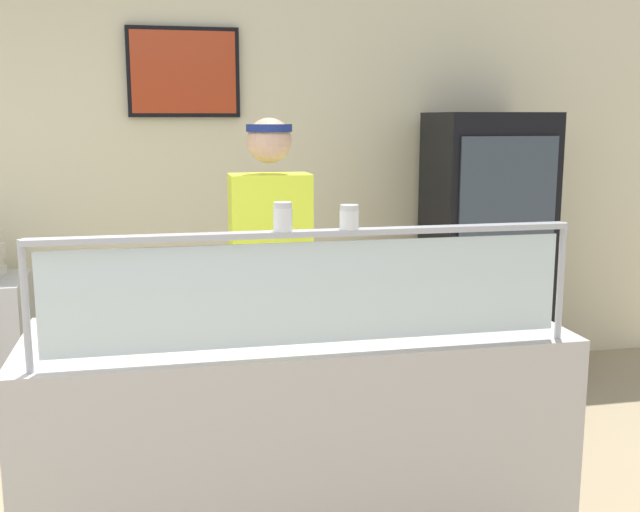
% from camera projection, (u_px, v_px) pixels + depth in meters
% --- Properties ---
extents(ground_plane, '(12.00, 12.00, 0.00)m').
position_uv_depth(ground_plane, '(275.00, 482.00, 3.70)').
color(ground_plane, tan).
rests_on(ground_plane, ground).
extents(shop_rear_unit, '(6.46, 0.13, 2.70)m').
position_uv_depth(shop_rear_unit, '(235.00, 179.00, 5.02)').
color(shop_rear_unit, beige).
rests_on(shop_rear_unit, ground).
extents(serving_counter, '(2.06, 0.77, 0.95)m').
position_uv_depth(serving_counter, '(297.00, 443.00, 3.03)').
color(serving_counter, '#BCB7B2').
rests_on(serving_counter, ground).
extents(sneeze_guard, '(1.89, 0.06, 0.44)m').
position_uv_depth(sneeze_guard, '(313.00, 276.00, 2.58)').
color(sneeze_guard, '#B2B5BC').
rests_on(sneeze_guard, serving_counter).
extents(pizza_tray, '(0.46, 0.46, 0.04)m').
position_uv_depth(pizza_tray, '(302.00, 321.00, 2.98)').
color(pizza_tray, '#9EA0A8').
rests_on(pizza_tray, serving_counter).
extents(pizza_server, '(0.11, 0.29, 0.01)m').
position_uv_depth(pizza_server, '(297.00, 318.00, 2.96)').
color(pizza_server, '#ADAFB7').
rests_on(pizza_server, pizza_tray).
extents(parmesan_shaker, '(0.06, 0.06, 0.10)m').
position_uv_depth(parmesan_shaker, '(283.00, 219.00, 2.52)').
color(parmesan_shaker, white).
rests_on(parmesan_shaker, sneeze_guard).
extents(pepper_flake_shaker, '(0.07, 0.07, 0.08)m').
position_uv_depth(pepper_flake_shaker, '(349.00, 219.00, 2.57)').
color(pepper_flake_shaker, white).
rests_on(pepper_flake_shaker, sneeze_guard).
extents(worker_figure, '(0.41, 0.50, 1.76)m').
position_uv_depth(worker_figure, '(272.00, 277.00, 3.63)').
color(worker_figure, '#23232D').
rests_on(worker_figure, ground).
extents(drink_fridge, '(0.74, 0.61, 1.79)m').
position_uv_depth(drink_fridge, '(485.00, 250.00, 5.00)').
color(drink_fridge, black).
rests_on(drink_fridge, ground).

